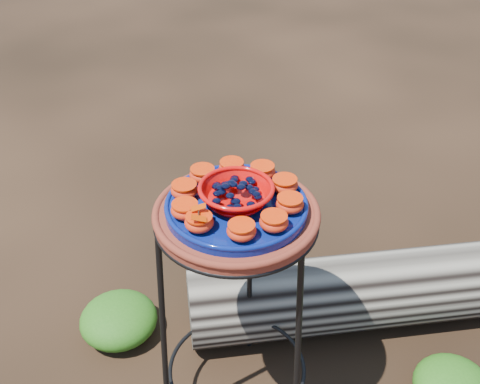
% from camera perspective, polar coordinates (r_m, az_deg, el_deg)
% --- Properties ---
extents(plant_stand, '(0.44, 0.44, 0.70)m').
position_cam_1_polar(plant_stand, '(1.70, -0.31, -12.12)').
color(plant_stand, black).
rests_on(plant_stand, ground).
extents(terracotta_saucer, '(0.40, 0.40, 0.03)m').
position_cam_1_polar(terracotta_saucer, '(1.46, -0.35, -2.30)').
color(terracotta_saucer, maroon).
rests_on(terracotta_saucer, plant_stand).
extents(cobalt_plate, '(0.34, 0.34, 0.02)m').
position_cam_1_polar(cobalt_plate, '(1.44, -0.35, -1.43)').
color(cobalt_plate, '#0A1457').
rests_on(cobalt_plate, terracotta_saucer).
extents(red_bowl, '(0.17, 0.17, 0.05)m').
position_cam_1_polar(red_bowl, '(1.42, -0.36, -0.29)').
color(red_bowl, red).
rests_on(red_bowl, cobalt_plate).
extents(glass_gems, '(0.13, 0.13, 0.02)m').
position_cam_1_polar(glass_gems, '(1.40, -0.36, 0.88)').
color(glass_gems, black).
rests_on(glass_gems, red_bowl).
extents(orange_half_0, '(0.07, 0.07, 0.04)m').
position_cam_1_polar(orange_half_0, '(1.35, -3.90, -2.90)').
color(orange_half_0, red).
rests_on(orange_half_0, cobalt_plate).
extents(orange_half_1, '(0.07, 0.07, 0.04)m').
position_cam_1_polar(orange_half_1, '(1.32, 0.14, -3.70)').
color(orange_half_1, red).
rests_on(orange_half_1, cobalt_plate).
extents(orange_half_2, '(0.07, 0.07, 0.04)m').
position_cam_1_polar(orange_half_2, '(1.35, 3.23, -2.86)').
color(orange_half_2, red).
rests_on(orange_half_2, cobalt_plate).
extents(orange_half_3, '(0.07, 0.07, 0.04)m').
position_cam_1_polar(orange_half_3, '(1.40, 4.74, -1.14)').
color(orange_half_3, red).
rests_on(orange_half_3, cobalt_plate).
extents(orange_half_4, '(0.07, 0.07, 0.04)m').
position_cam_1_polar(orange_half_4, '(1.47, 4.24, 0.69)').
color(orange_half_4, red).
rests_on(orange_half_4, cobalt_plate).
extents(orange_half_5, '(0.07, 0.07, 0.04)m').
position_cam_1_polar(orange_half_5, '(1.51, 2.13, 1.96)').
color(orange_half_5, red).
rests_on(orange_half_5, cobalt_plate).
extents(orange_half_6, '(0.07, 0.07, 0.04)m').
position_cam_1_polar(orange_half_6, '(1.53, -0.79, 2.32)').
color(orange_half_6, red).
rests_on(orange_half_6, cobalt_plate).
extents(orange_half_7, '(0.07, 0.07, 0.04)m').
position_cam_1_polar(orange_half_7, '(1.50, -3.57, 1.66)').
color(orange_half_7, red).
rests_on(orange_half_7, cobalt_plate).
extents(orange_half_8, '(0.07, 0.07, 0.04)m').
position_cam_1_polar(orange_half_8, '(1.45, -5.29, 0.17)').
color(orange_half_8, red).
rests_on(orange_half_8, cobalt_plate).
extents(orange_half_9, '(0.07, 0.07, 0.04)m').
position_cam_1_polar(orange_half_9, '(1.39, -5.23, -1.70)').
color(orange_half_9, red).
rests_on(orange_half_9, cobalt_plate).
extents(butterfly, '(0.08, 0.06, 0.01)m').
position_cam_1_polar(butterfly, '(1.33, -3.94, -2.07)').
color(butterfly, '#C93300').
rests_on(butterfly, orange_half_0).
extents(driftwood_log, '(1.46, 0.80, 0.26)m').
position_cam_1_polar(driftwood_log, '(2.17, 14.30, -8.81)').
color(driftwood_log, black).
rests_on(driftwood_log, ground).
extents(foliage_left, '(0.26, 0.26, 0.13)m').
position_cam_1_polar(foliage_left, '(2.14, -11.45, -11.68)').
color(foliage_left, '#225A12').
rests_on(foliage_left, ground).
extents(foliage_back, '(0.33, 0.33, 0.17)m').
position_cam_1_polar(foliage_back, '(2.23, 1.09, -7.69)').
color(foliage_back, '#225A12').
rests_on(foliage_back, ground).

